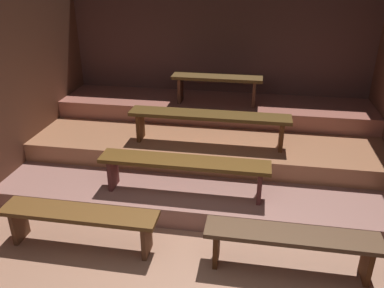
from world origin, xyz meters
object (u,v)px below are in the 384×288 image
object	(u,v)px
bench_middle_center	(209,119)
bench_floor_right	(291,240)
bench_floor_left	(80,218)
bench_lower_center	(184,166)
bench_upper_center	(217,82)

from	to	relation	value
bench_middle_center	bench_floor_right	bearing A→B (deg)	-59.29
bench_floor_right	bench_floor_left	bearing A→B (deg)	180.00
bench_floor_left	bench_floor_right	size ratio (longest dim) A/B	1.00
bench_floor_left	bench_floor_right	bearing A→B (deg)	0.00
bench_floor_left	bench_middle_center	world-z (taller)	bench_middle_center
bench_lower_center	bench_upper_center	world-z (taller)	bench_upper_center
bench_lower_center	bench_upper_center	distance (m)	2.00
bench_floor_right	bench_middle_center	xyz separation A→B (m)	(-1.06, 1.79, 0.54)
bench_lower_center	bench_upper_center	xyz separation A→B (m)	(0.17, 1.93, 0.51)
bench_floor_right	bench_upper_center	size ratio (longest dim) A/B	1.21
bench_floor_left	bench_upper_center	xyz separation A→B (m)	(1.16, 2.79, 0.78)
bench_middle_center	bench_floor_left	bearing A→B (deg)	-123.08
bench_middle_center	bench_upper_center	bearing A→B (deg)	90.56
bench_lower_center	bench_middle_center	bearing A→B (deg)	79.05
bench_lower_center	bench_middle_center	size ratio (longest dim) A/B	0.93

